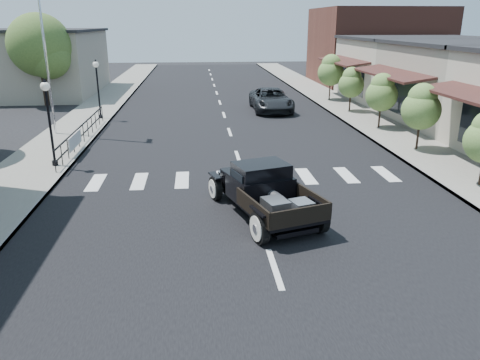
{
  "coord_description": "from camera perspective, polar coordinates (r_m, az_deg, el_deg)",
  "views": [
    {
      "loc": [
        -1.79,
        -12.95,
        5.7
      ],
      "look_at": [
        -0.48,
        0.9,
        1.0
      ],
      "focal_mm": 35.0,
      "sensor_mm": 36.0,
      "label": 1
    }
  ],
  "objects": [
    {
      "name": "railing",
      "position": [
        24.14,
        -18.56,
        5.61
      ],
      "size": [
        0.08,
        10.0,
        1.0
      ],
      "primitive_type": null,
      "color": "black",
      "rests_on": "sidewalk_left"
    },
    {
      "name": "lamp_post_b",
      "position": [
        20.18,
        -22.17,
        6.43
      ],
      "size": [
        0.36,
        0.36,
        3.5
      ],
      "primitive_type": null,
      "color": "black",
      "rests_on": "sidewalk_left"
    },
    {
      "name": "low_building_left",
      "position": [
        43.15,
        -23.85,
        12.88
      ],
      "size": [
        10.0,
        12.0,
        5.0
      ],
      "primitive_type": "cube",
      "color": "#A9A08E",
      "rests_on": "ground"
    },
    {
      "name": "sidewalk_right",
      "position": [
        30.31,
        14.67,
        7.37
      ],
      "size": [
        3.0,
        80.0,
        0.15
      ],
      "primitive_type": "cube",
      "color": "gray",
      "rests_on": "ground"
    },
    {
      "name": "lamp_post_c",
      "position": [
        29.77,
        -16.91,
        10.54
      ],
      "size": [
        0.36,
        0.36,
        3.5
      ],
      "primitive_type": null,
      "color": "black",
      "rests_on": "sidewalk_left"
    },
    {
      "name": "storefront_far",
      "position": [
        38.93,
        20.68,
        12.42
      ],
      "size": [
        10.0,
        9.0,
        4.5
      ],
      "primitive_type": "cube",
      "color": "beige",
      "rests_on": "ground"
    },
    {
      "name": "big_tree_far",
      "position": [
        36.64,
        -23.04,
        13.31
      ],
      "size": [
        4.34,
        4.34,
        6.38
      ],
      "primitive_type": null,
      "color": "#445F28",
      "rests_on": "ground"
    },
    {
      "name": "hotrod_pickup",
      "position": [
        14.26,
        2.92,
        -1.28
      ],
      "size": [
        3.62,
        5.31,
        1.68
      ],
      "primitive_type": null,
      "rotation": [
        0.0,
        0.0,
        0.31
      ],
      "color": "black",
      "rests_on": "ground"
    },
    {
      "name": "road",
      "position": [
        28.58,
        -1.72,
        7.17
      ],
      "size": [
        14.0,
        80.0,
        0.02
      ],
      "primitive_type": "cube",
      "color": "black",
      "rests_on": "ground"
    },
    {
      "name": "flagpole",
      "position": [
        26.03,
        -23.1,
        17.73
      ],
      "size": [
        0.12,
        0.12,
        11.53
      ],
      "primitive_type": "cylinder",
      "color": "silver",
      "rests_on": "sidewalk_left"
    },
    {
      "name": "small_tree_d",
      "position": [
        31.84,
        13.35,
        10.63
      ],
      "size": [
        1.64,
        1.64,
        2.73
      ],
      "primitive_type": null,
      "color": "#597D39",
      "rests_on": "sidewalk_right"
    },
    {
      "name": "second_car",
      "position": [
        31.95,
        3.8,
        9.7
      ],
      "size": [
        2.48,
        5.37,
        1.49
      ],
      "primitive_type": "imported",
      "rotation": [
        0.0,
        0.0,
        -0.0
      ],
      "color": "black",
      "rests_on": "ground"
    },
    {
      "name": "sidewalk_left",
      "position": [
        29.29,
        -18.67,
        6.61
      ],
      "size": [
        3.0,
        80.0,
        0.15
      ],
      "primitive_type": "cube",
      "color": "gray",
      "rests_on": "ground"
    },
    {
      "name": "ground",
      "position": [
        14.26,
        2.28,
        -4.91
      ],
      "size": [
        120.0,
        120.0,
        0.0
      ],
      "primitive_type": "plane",
      "color": "black",
      "rests_on": "ground"
    },
    {
      "name": "far_building_right",
      "position": [
        48.21,
        16.21,
        15.35
      ],
      "size": [
        11.0,
        10.0,
        7.0
      ],
      "primitive_type": "cube",
      "color": "brown",
      "rests_on": "ground"
    },
    {
      "name": "small_tree_e",
      "position": [
        36.41,
        10.96,
        12.12
      ],
      "size": [
        1.93,
        1.93,
        3.21
      ],
      "primitive_type": null,
      "color": "#597D39",
      "rests_on": "sidewalk_right"
    },
    {
      "name": "banner",
      "position": [
        22.27,
        -19.4,
        3.96
      ],
      "size": [
        0.04,
        2.2,
        0.6
      ],
      "primitive_type": null,
      "color": "silver",
      "rests_on": "sidewalk_left"
    },
    {
      "name": "small_tree_b",
      "position": [
        22.83,
        21.1,
        7.07
      ],
      "size": [
        1.74,
        1.74,
        2.89
      ],
      "primitive_type": null,
      "color": "#597D39",
      "rests_on": "sidewalk_right"
    },
    {
      "name": "small_tree_c",
      "position": [
        27.04,
        16.8,
        9.12
      ],
      "size": [
        1.72,
        1.72,
        2.87
      ],
      "primitive_type": null,
      "color": "#597D39",
      "rests_on": "sidewalk_right"
    },
    {
      "name": "road_markings",
      "position": [
        23.71,
        -0.92,
        4.75
      ],
      "size": [
        12.0,
        60.0,
        0.06
      ],
      "primitive_type": null,
      "color": "silver",
      "rests_on": "ground"
    }
  ]
}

